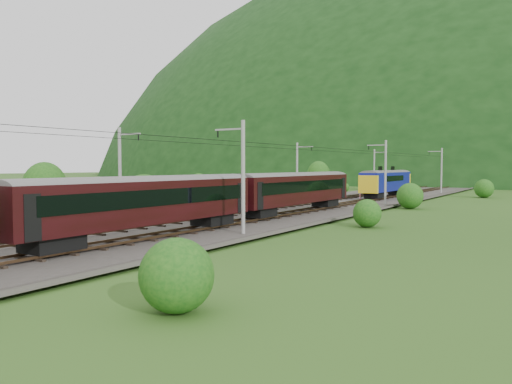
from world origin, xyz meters
The scene contains 14 objects.
ground centered at (0.00, 0.00, 0.00)m, with size 600.00×600.00×0.00m, color #284A17.
railbed centered at (0.00, 10.00, 0.15)m, with size 14.00×220.00×0.30m, color #38332D.
track_left centered at (-2.40, 10.00, 0.37)m, with size 2.40×220.00×0.27m.
track_right centered at (2.40, 10.00, 0.37)m, with size 2.40×220.00×0.27m.
catenary_left centered at (-6.12, 32.00, 4.50)m, with size 2.54×192.28×8.00m.
catenary_right centered at (6.12, 32.00, 4.50)m, with size 2.54×192.28×8.00m.
overhead_wires centered at (0.00, 10.00, 7.10)m, with size 4.83×198.00×0.03m.
mountain_main centered at (0.00, 260.00, 0.00)m, with size 504.00×360.00×244.00m, color black.
mountain_ridge centered at (-120.00, 300.00, 0.00)m, with size 336.00×280.00×132.00m, color black.
hazard_post_near centered at (-0.59, 31.16, 1.11)m, with size 0.17×0.17×1.63m, color red.
hazard_post_far centered at (0.03, 39.81, 1.15)m, with size 0.18×0.18×1.69m, color red.
signal centered at (-4.44, 69.14, 1.70)m, with size 0.26×0.26×2.38m.
vegetation_left centered at (-13.71, 8.43, 2.25)m, with size 11.30×148.33×6.37m.
vegetation_right centered at (11.71, 10.90, 1.30)m, with size 7.46×97.55×2.77m.
Camera 1 is at (25.69, -29.21, 5.09)m, focal length 35.00 mm.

